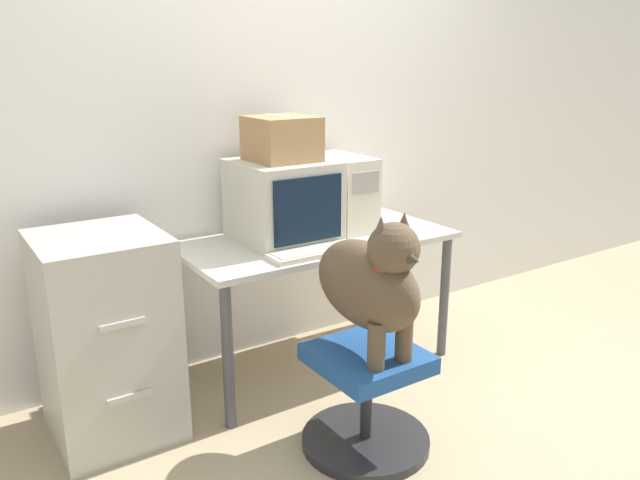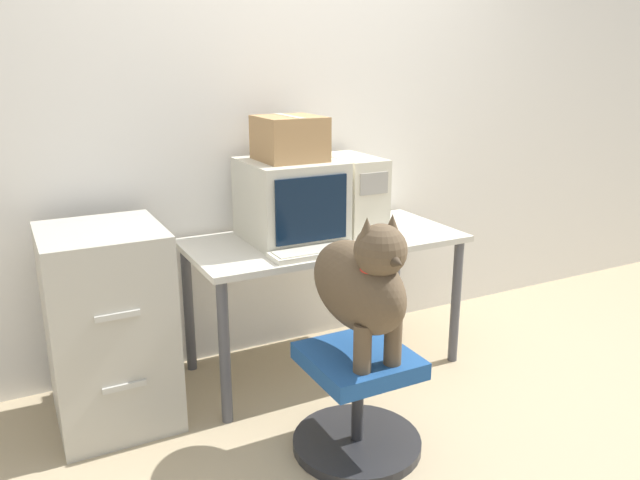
{
  "view_description": "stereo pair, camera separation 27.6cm",
  "coord_description": "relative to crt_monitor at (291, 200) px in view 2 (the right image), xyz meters",
  "views": [
    {
      "loc": [
        -1.65,
        -2.2,
        1.57
      ],
      "look_at": [
        -0.19,
        0.01,
        0.8
      ],
      "focal_mm": 35.0,
      "sensor_mm": 36.0,
      "label": 1
    },
    {
      "loc": [
        -1.41,
        -2.34,
        1.57
      ],
      "look_at": [
        -0.19,
        0.01,
        0.8
      ],
      "focal_mm": 35.0,
      "sensor_mm": 36.0,
      "label": 2
    }
  ],
  "objects": [
    {
      "name": "ground_plane",
      "position": [
        0.16,
        -0.39,
        -0.9
      ],
      "size": [
        12.0,
        12.0,
        0.0
      ],
      "primitive_type": "plane",
      "color": "tan"
    },
    {
      "name": "wall_back",
      "position": [
        0.16,
        0.33,
        0.4
      ],
      "size": [
        8.0,
        0.05,
        2.6
      ],
      "color": "white",
      "rests_on": "ground_plane"
    },
    {
      "name": "desk",
      "position": [
        0.16,
        -0.06,
        -0.28
      ],
      "size": [
        1.38,
        0.66,
        0.71
      ],
      "color": "beige",
      "rests_on": "ground_plane"
    },
    {
      "name": "crt_monitor",
      "position": [
        0.0,
        0.0,
        0.0
      ],
      "size": [
        0.44,
        0.47,
        0.39
      ],
      "color": "beige",
      "rests_on": "desk"
    },
    {
      "name": "pc_tower",
      "position": [
        0.37,
        0.03,
        -0.0
      ],
      "size": [
        0.21,
        0.43,
        0.38
      ],
      "color": "beige",
      "rests_on": "desk"
    },
    {
      "name": "keyboard",
      "position": [
        -0.01,
        -0.3,
        -0.18
      ],
      "size": [
        0.44,
        0.15,
        0.03
      ],
      "color": "beige",
      "rests_on": "desk"
    },
    {
      "name": "computer_mouse",
      "position": [
        0.29,
        -0.32,
        -0.18
      ],
      "size": [
        0.06,
        0.04,
        0.03
      ],
      "color": "beige",
      "rests_on": "desk"
    },
    {
      "name": "office_chair",
      "position": [
        -0.07,
        -0.78,
        -0.69
      ],
      "size": [
        0.54,
        0.54,
        0.44
      ],
      "color": "#262628",
      "rests_on": "ground_plane"
    },
    {
      "name": "dog",
      "position": [
        -0.07,
        -0.79,
        -0.16
      ],
      "size": [
        0.25,
        0.58,
        0.6
      ],
      "color": "brown",
      "rests_on": "office_chair"
    },
    {
      "name": "filing_cabinet",
      "position": [
        -0.92,
        -0.08,
        -0.46
      ],
      "size": [
        0.5,
        0.55,
        0.89
      ],
      "color": "#B7B2A3",
      "rests_on": "ground_plane"
    },
    {
      "name": "cardboard_box",
      "position": [
        0.0,
        0.0,
        0.3
      ],
      "size": [
        0.29,
        0.31,
        0.21
      ],
      "color": "#A87F51",
      "rests_on": "crt_monitor"
    }
  ]
}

